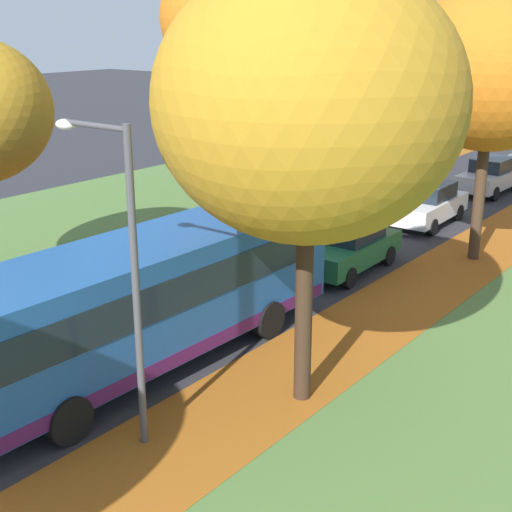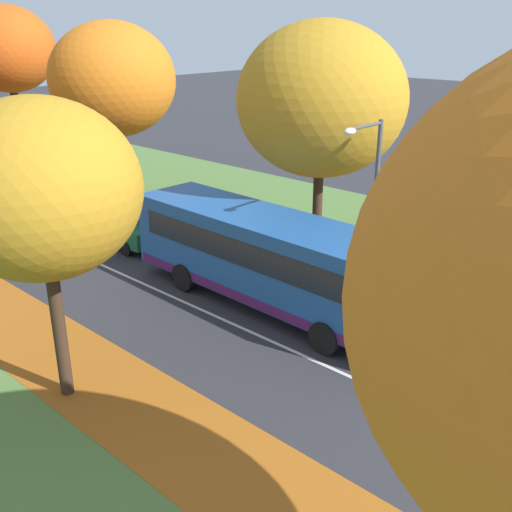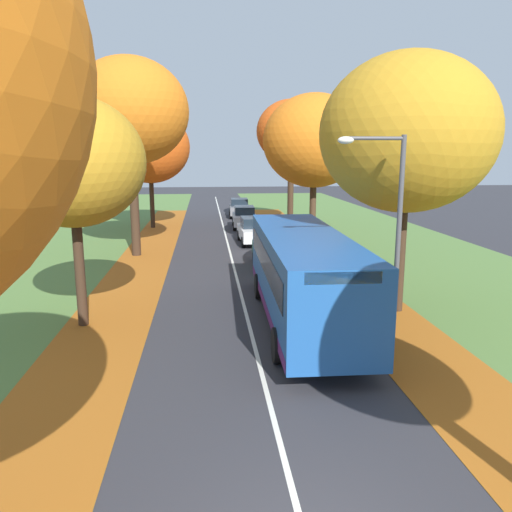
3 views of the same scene
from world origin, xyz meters
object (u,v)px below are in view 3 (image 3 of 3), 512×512
at_px(tree_right_near, 407,134).
at_px(car_silver_third_in_line, 244,217).
at_px(tree_left_mid, 130,112).
at_px(bus, 303,272).
at_px(tree_left_near, 72,162).
at_px(tree_left_far, 150,147).
at_px(car_green_lead, 274,250).
at_px(car_grey_fourth_in_line, 239,208).
at_px(streetlamp_right, 388,219).
at_px(car_white_following, 254,230).
at_px(tree_right_mid, 314,141).
at_px(tree_right_far, 291,132).

height_order(tree_right_near, car_silver_third_in_line, tree_right_near).
height_order(tree_left_mid, bus, tree_left_mid).
height_order(tree_left_near, bus, tree_left_near).
height_order(tree_left_far, car_green_lead, tree_left_far).
xyz_separation_m(tree_left_far, car_grey_fourth_in_line, (7.00, 5.90, -5.17)).
bearing_deg(tree_right_near, tree_left_near, -177.60).
bearing_deg(streetlamp_right, bus, 128.69).
bearing_deg(tree_left_far, car_green_lead, -62.59).
height_order(streetlamp_right, car_grey_fourth_in_line, streetlamp_right).
bearing_deg(car_silver_third_in_line, car_green_lead, -88.18).
relative_size(bus, car_silver_third_in_line, 2.46).
xyz_separation_m(car_green_lead, car_white_following, (-0.38, 6.61, 0.00)).
bearing_deg(car_green_lead, tree_left_far, 117.41).
bearing_deg(tree_left_far, tree_left_mid, -89.12).
height_order(tree_right_near, tree_right_mid, tree_right_near).
relative_size(tree_right_far, bus, 0.92).
bearing_deg(tree_left_far, tree_right_mid, -46.34).
relative_size(tree_right_mid, car_grey_fourth_in_line, 2.06).
relative_size(car_green_lead, car_grey_fourth_in_line, 1.00).
bearing_deg(car_grey_fourth_in_line, car_green_lead, -89.02).
bearing_deg(bus, tree_left_mid, 120.27).
distance_m(tree_left_mid, bus, 15.02).
bearing_deg(car_grey_fourth_in_line, car_white_following, -90.17).
relative_size(tree_left_far, tree_right_mid, 0.99).
relative_size(tree_right_mid, tree_right_far, 0.92).
height_order(car_silver_third_in_line, car_grey_fourth_in_line, same).
bearing_deg(tree_right_near, streetlamp_right, -118.23).
xyz_separation_m(tree_left_near, car_silver_third_in_line, (6.97, 21.35, -4.42)).
bearing_deg(tree_right_mid, streetlamp_right, -94.09).
bearing_deg(car_silver_third_in_line, bus, -89.48).
bearing_deg(tree_left_mid, car_green_lead, -25.90).
height_order(tree_left_mid, tree_right_mid, tree_left_mid).
relative_size(tree_left_far, car_grey_fourth_in_line, 2.03).
relative_size(tree_right_near, streetlamp_right, 1.47).
distance_m(tree_right_far, bus, 23.81).
bearing_deg(car_grey_fourth_in_line, streetlamp_right, -86.28).
relative_size(tree_left_far, tree_right_near, 0.98).
height_order(tree_right_mid, tree_right_far, tree_right_far).
relative_size(tree_left_near, car_white_following, 1.71).
bearing_deg(bus, car_white_following, 90.59).
bearing_deg(car_green_lead, bus, -91.54).
height_order(tree_right_near, car_grey_fourth_in_line, tree_right_near).
distance_m(tree_right_mid, bus, 13.20).
distance_m(car_green_lead, car_white_following, 6.62).
xyz_separation_m(tree_left_near, bus, (7.17, -0.41, -3.53)).
bearing_deg(tree_left_near, tree_left_mid, 88.91).
height_order(tree_left_far, tree_right_far, tree_right_far).
bearing_deg(bus, streetlamp_right, -51.31).
xyz_separation_m(streetlamp_right, car_green_lead, (-1.67, 10.78, -2.92)).
height_order(streetlamp_right, car_green_lead, streetlamp_right).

